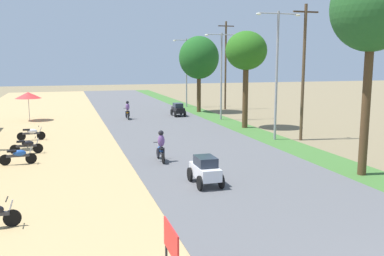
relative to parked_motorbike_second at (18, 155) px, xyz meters
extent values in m
cylinder|color=black|center=(0.62, -8.69, -0.21)|extent=(0.56, 0.06, 0.56)
cylinder|color=#A5A8AD|center=(0.56, -8.69, 0.06)|extent=(0.26, 0.05, 0.68)
cylinder|color=black|center=(0.50, -8.69, 0.43)|extent=(0.04, 0.54, 0.04)
cylinder|color=black|center=(0.59, 0.00, -0.21)|extent=(0.56, 0.06, 0.56)
cylinder|color=black|center=(-0.65, 0.00, -0.21)|extent=(0.56, 0.06, 0.56)
cube|color=#333338|center=(-0.03, 0.00, -0.03)|extent=(1.12, 0.12, 0.12)
ellipsoid|color=#1E4CA5|center=(0.05, 0.00, 0.11)|extent=(0.64, 0.28, 0.32)
cube|color=black|center=(-0.31, 0.00, 0.23)|extent=(0.44, 0.20, 0.10)
cylinder|color=#A5A8AD|center=(0.53, 0.00, 0.06)|extent=(0.26, 0.05, 0.68)
cylinder|color=black|center=(0.47, 0.00, 0.43)|extent=(0.04, 0.54, 0.04)
cylinder|color=black|center=(0.79, 2.58, -0.21)|extent=(0.56, 0.06, 0.56)
cylinder|color=black|center=(-0.45, 2.58, -0.21)|extent=(0.56, 0.06, 0.56)
cube|color=#333338|center=(0.17, 2.58, -0.03)|extent=(1.12, 0.12, 0.12)
ellipsoid|color=black|center=(0.25, 2.58, 0.11)|extent=(0.64, 0.28, 0.32)
cube|color=black|center=(-0.11, 2.58, 0.23)|extent=(0.44, 0.20, 0.10)
cylinder|color=#A5A8AD|center=(0.73, 2.58, 0.06)|extent=(0.26, 0.05, 0.68)
cylinder|color=black|center=(0.67, 2.58, 0.43)|extent=(0.04, 0.54, 0.04)
cylinder|color=black|center=(0.75, 6.93, -0.21)|extent=(0.56, 0.06, 0.56)
cylinder|color=black|center=(-0.49, 6.93, -0.21)|extent=(0.56, 0.06, 0.56)
cube|color=#333338|center=(0.13, 6.93, -0.03)|extent=(1.12, 0.12, 0.12)
ellipsoid|color=silver|center=(0.21, 6.93, 0.11)|extent=(0.64, 0.28, 0.32)
cube|color=black|center=(-0.15, 6.93, 0.23)|extent=(0.44, 0.20, 0.10)
cylinder|color=#A5A8AD|center=(0.69, 6.93, 0.06)|extent=(0.26, 0.05, 0.68)
cylinder|color=black|center=(0.63, 6.93, 0.43)|extent=(0.04, 0.54, 0.04)
cube|color=red|center=(4.60, -13.69, 0.66)|extent=(0.04, 1.30, 0.70)
cylinder|color=#99999E|center=(-0.70, 16.91, 0.56)|extent=(0.05, 0.05, 2.10)
cone|color=red|center=(-0.70, 16.91, 1.76)|extent=(2.20, 2.20, 0.55)
cylinder|color=#4C351E|center=(15.46, -6.65, 2.74)|extent=(0.39, 0.39, 6.48)
ellipsoid|color=#225524|center=(15.46, -6.65, 7.03)|extent=(3.61, 3.61, 3.81)
cylinder|color=#4C351E|center=(15.92, 7.78, 2.10)|extent=(0.43, 0.43, 5.19)
ellipsoid|color=#266018|center=(15.92, 7.78, 5.52)|extent=(3.20, 3.20, 2.98)
cylinder|color=#4C351E|center=(15.62, 18.80, 1.69)|extent=(0.42, 0.42, 4.37)
ellipsoid|color=#1B531C|center=(15.62, 18.80, 5.06)|extent=(4.06, 4.06, 4.32)
cylinder|color=gray|center=(15.77, 2.48, 3.70)|extent=(0.16, 0.16, 8.38)
cylinder|color=gray|center=(15.07, 2.48, 7.74)|extent=(1.40, 0.08, 0.08)
ellipsoid|color=silver|center=(14.37, 2.48, 7.67)|extent=(0.36, 0.20, 0.14)
cylinder|color=gray|center=(16.47, 2.48, 7.74)|extent=(1.40, 0.08, 0.08)
ellipsoid|color=silver|center=(17.17, 2.48, 7.67)|extent=(0.36, 0.20, 0.14)
cylinder|color=gray|center=(15.77, 12.73, 3.33)|extent=(0.16, 0.16, 7.65)
cylinder|color=gray|center=(15.07, 12.73, 7.01)|extent=(1.40, 0.08, 0.08)
ellipsoid|color=silver|center=(14.37, 12.73, 6.94)|extent=(0.36, 0.20, 0.14)
cylinder|color=gray|center=(16.47, 12.73, 7.01)|extent=(1.40, 0.08, 0.08)
ellipsoid|color=silver|center=(17.17, 12.73, 6.94)|extent=(0.36, 0.20, 0.14)
cylinder|color=gray|center=(15.77, 23.95, 3.35)|extent=(0.16, 0.16, 7.69)
cylinder|color=gray|center=(15.07, 23.95, 7.05)|extent=(1.40, 0.08, 0.08)
ellipsoid|color=silver|center=(14.37, 23.95, 6.98)|extent=(0.36, 0.20, 0.14)
cylinder|color=gray|center=(16.47, 23.95, 7.05)|extent=(1.40, 0.08, 0.08)
ellipsoid|color=silver|center=(17.17, 23.95, 6.98)|extent=(0.36, 0.20, 0.14)
cylinder|color=brown|center=(17.49, 2.05, 3.90)|extent=(0.20, 0.20, 8.90)
cube|color=#473323|center=(17.49, 2.05, 7.85)|extent=(1.80, 0.10, 0.10)
cylinder|color=brown|center=(19.22, 20.59, 4.18)|extent=(0.20, 0.20, 9.46)
cube|color=#473323|center=(19.22, 20.59, 8.41)|extent=(1.80, 0.10, 0.10)
cube|color=silver|center=(7.95, -6.14, 0.11)|extent=(0.84, 1.95, 0.50)
cube|color=#232B38|center=(7.95, -6.19, 0.56)|extent=(0.77, 1.10, 0.40)
cylinder|color=black|center=(7.48, -5.44, -0.17)|extent=(0.10, 0.60, 0.60)
cylinder|color=black|center=(8.42, -5.44, -0.17)|extent=(0.10, 0.60, 0.60)
cylinder|color=black|center=(7.48, -6.84, -0.17)|extent=(0.10, 0.60, 0.60)
cylinder|color=black|center=(8.42, -6.84, -0.17)|extent=(0.10, 0.60, 0.60)
cube|color=black|center=(12.66, 16.03, 0.11)|extent=(0.84, 1.95, 0.50)
cube|color=#232B38|center=(12.66, 16.08, 0.56)|extent=(0.77, 1.10, 0.40)
cylinder|color=black|center=(13.13, 15.32, -0.17)|extent=(0.10, 0.60, 0.60)
cylinder|color=black|center=(12.19, 15.32, -0.17)|extent=(0.10, 0.60, 0.60)
cylinder|color=black|center=(13.13, 16.73, -0.17)|extent=(0.10, 0.60, 0.60)
cylinder|color=black|center=(12.19, 16.73, -0.17)|extent=(0.10, 0.60, 0.60)
cylinder|color=black|center=(7.07, -0.79, -0.19)|extent=(0.06, 0.56, 0.56)
cylinder|color=black|center=(7.07, -2.03, -0.19)|extent=(0.06, 0.56, 0.56)
cube|color=#333338|center=(7.07, -1.41, -0.01)|extent=(0.12, 1.12, 0.12)
ellipsoid|color=#1E4CA5|center=(7.07, -1.33, 0.13)|extent=(0.28, 0.64, 0.32)
cube|color=black|center=(7.07, -1.69, 0.25)|extent=(0.20, 0.44, 0.10)
cylinder|color=#A5A8AD|center=(7.07, -0.85, 0.08)|extent=(0.05, 0.26, 0.68)
cylinder|color=black|center=(7.07, -0.91, 0.45)|extent=(0.54, 0.04, 0.04)
ellipsoid|color=#724C8C|center=(7.07, -1.61, 0.65)|extent=(0.36, 0.28, 0.64)
sphere|color=black|center=(7.07, -1.57, 1.05)|extent=(0.28, 0.28, 0.28)
cylinder|color=#2D2D38|center=(6.93, -1.51, 0.01)|extent=(0.12, 0.12, 0.48)
cylinder|color=#2D2D38|center=(7.21, -1.51, 0.01)|extent=(0.12, 0.12, 0.48)
cylinder|color=black|center=(7.73, 16.00, -0.19)|extent=(0.06, 0.56, 0.56)
cylinder|color=black|center=(7.73, 14.76, -0.19)|extent=(0.06, 0.56, 0.56)
cube|color=#333338|center=(7.73, 15.38, -0.01)|extent=(0.12, 1.12, 0.12)
ellipsoid|color=orange|center=(7.73, 15.46, 0.13)|extent=(0.28, 0.64, 0.32)
cube|color=black|center=(7.73, 15.10, 0.25)|extent=(0.20, 0.44, 0.10)
cylinder|color=#A5A8AD|center=(7.73, 15.94, 0.08)|extent=(0.05, 0.26, 0.68)
cylinder|color=black|center=(7.73, 15.88, 0.45)|extent=(0.54, 0.04, 0.04)
ellipsoid|color=#724C8C|center=(7.73, 15.18, 0.65)|extent=(0.36, 0.28, 0.64)
sphere|color=black|center=(7.73, 15.22, 1.05)|extent=(0.28, 0.28, 0.28)
cylinder|color=#2D2D38|center=(7.59, 15.28, 0.01)|extent=(0.12, 0.12, 0.48)
cylinder|color=#2D2D38|center=(7.87, 15.28, 0.01)|extent=(0.12, 0.12, 0.48)
camera|label=1|loc=(2.42, -22.60, 4.74)|focal=39.48mm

